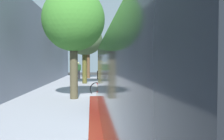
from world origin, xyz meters
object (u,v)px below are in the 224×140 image
cyclist_with_backpack (102,77)px  street_tree_near_cyclist (88,43)px  parked_sedan_silver_nearest (111,72)px  bicycle_at_curb (107,89)px  street_tree_mid_block (84,40)px  pedestrian_on_phone (78,69)px  street_tree_far_end (74,20)px  parked_sedan_dark_blue_mid (124,89)px  parked_sedan_tan_second (113,78)px

cyclist_with_backpack → street_tree_near_cyclist: street_tree_near_cyclist is taller
parked_sedan_silver_nearest → bicycle_at_curb: (0.74, 10.53, -0.37)m
parked_sedan_silver_nearest → street_tree_mid_block: (2.26, 4.68, 2.67)m
street_tree_mid_block → cyclist_with_backpack: bearing=103.4°
street_tree_near_cyclist → pedestrian_on_phone: size_ratio=2.88×
cyclist_with_backpack → street_tree_far_end: street_tree_far_end is taller
bicycle_at_curb → street_tree_near_cyclist: 12.29m
cyclist_with_backpack → street_tree_near_cyclist: 11.68m
street_tree_far_end → pedestrian_on_phone: 12.95m
parked_sedan_silver_nearest → bicycle_at_curb: size_ratio=2.55×
parked_sedan_dark_blue_mid → street_tree_mid_block: 9.87m
parked_sedan_silver_nearest → bicycle_at_curb: 10.56m
street_tree_near_cyclist → pedestrian_on_phone: (0.92, 0.83, -2.58)m
parked_sedan_tan_second → street_tree_mid_block: bearing=-55.4°
parked_sedan_silver_nearest → pedestrian_on_phone: pedestrian_on_phone is taller
pedestrian_on_phone → cyclist_with_backpack: bearing=101.9°
street_tree_far_end → street_tree_near_cyclist: bearing=-90.0°
parked_sedan_tan_second → street_tree_mid_block: (2.03, -2.94, 2.67)m
cyclist_with_backpack → parked_sedan_silver_nearest: bearing=-95.5°
cyclist_with_backpack → street_tree_mid_block: street_tree_mid_block is taller
parked_sedan_silver_nearest → street_tree_mid_block: size_ratio=1.00×
parked_sedan_dark_blue_mid → cyclist_with_backpack: 3.96m
bicycle_at_curb → cyclist_with_backpack: (0.23, -0.45, 0.58)m
parked_sedan_silver_nearest → street_tree_far_end: 12.79m
parked_sedan_silver_nearest → pedestrian_on_phone: (3.18, -0.40, 0.29)m
parked_sedan_silver_nearest → street_tree_near_cyclist: size_ratio=0.97×
parked_sedan_tan_second → parked_sedan_dark_blue_mid: 6.33m
pedestrian_on_phone → bicycle_at_curb: bearing=102.6°
bicycle_at_curb → parked_sedan_tan_second: bearing=-100.0°
street_tree_near_cyclist → pedestrian_on_phone: bearing=41.7°
parked_sedan_dark_blue_mid → street_tree_mid_block: bearing=-77.2°
bicycle_at_curb → street_tree_mid_block: street_tree_mid_block is taller
parked_sedan_tan_second → pedestrian_on_phone: size_ratio=2.75×
parked_sedan_tan_second → street_tree_near_cyclist: bearing=-77.1°
street_tree_mid_block → street_tree_far_end: 7.58m
parked_sedan_silver_nearest → pedestrian_on_phone: 3.22m
parked_sedan_silver_nearest → street_tree_far_end: (2.26, 12.25, 2.90)m
pedestrian_on_phone → street_tree_mid_block: bearing=100.3°
parked_sedan_tan_second → cyclist_with_backpack: size_ratio=2.76×
parked_sedan_silver_nearest → street_tree_near_cyclist: bearing=-28.6°
parked_sedan_tan_second → bicycle_at_curb: bearing=80.0°
cyclist_with_backpack → street_tree_mid_block: (1.29, -5.40, 2.45)m
street_tree_near_cyclist → parked_sedan_dark_blue_mid: bearing=97.9°
parked_sedan_tan_second → street_tree_far_end: 5.83m
bicycle_at_curb → pedestrian_on_phone: 11.22m
cyclist_with_backpack → street_tree_mid_block: bearing=-76.6°
street_tree_far_end → parked_sedan_dark_blue_mid: bearing=141.3°
parked_sedan_dark_blue_mid → street_tree_near_cyclist: size_ratio=0.96×
bicycle_at_curb → pedestrian_on_phone: (2.44, -10.93, 0.65)m
street_tree_near_cyclist → street_tree_mid_block: (0.00, 5.90, -0.19)m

